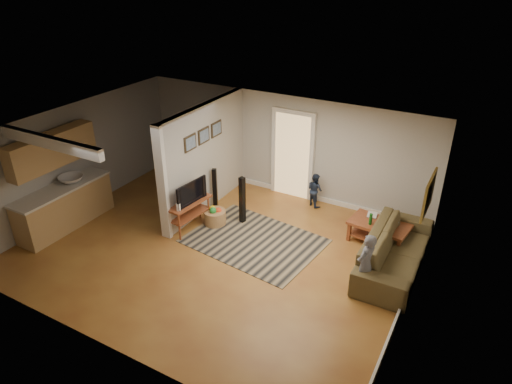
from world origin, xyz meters
TOP-DOWN VIEW (x-y plane):
  - ground at (0.00, 0.00)m, footprint 7.50×7.50m
  - room_shell at (-1.07, 0.43)m, footprint 7.54×6.02m
  - area_rug at (0.52, 0.64)m, footprint 2.90×2.27m
  - sofa at (3.30, 1.15)m, footprint 1.03×2.57m
  - coffee_table at (2.82, 1.85)m, footprint 1.27×0.83m
  - tv_console at (-0.94, 0.39)m, footprint 0.52×1.11m
  - speaker_left at (-0.10, 1.20)m, footprint 0.14×0.14m
  - speaker_right at (-1.00, 1.47)m, footprint 0.13×0.13m
  - toy_basket at (-0.60, 0.84)m, footprint 0.49×0.49m
  - child at (3.00, 0.14)m, footprint 0.41×0.50m
  - toddler at (1.02, 2.70)m, footprint 0.50×0.47m

SIDE VIEW (x-z plane):
  - ground at x=0.00m, z-range 0.00..0.00m
  - sofa at x=3.30m, z-range -0.37..0.37m
  - child at x=3.00m, z-range -0.60..0.60m
  - toddler at x=1.02m, z-range -0.41..0.41m
  - area_rug at x=0.52m, z-range 0.00..0.01m
  - toy_basket at x=-0.60m, z-range -0.04..0.40m
  - coffee_table at x=2.82m, z-range 0.01..0.72m
  - speaker_right at x=-1.00m, z-range 0.00..1.00m
  - speaker_left at x=-0.10m, z-range 0.00..1.11m
  - tv_console at x=-0.94m, z-range 0.15..1.08m
  - room_shell at x=-1.07m, z-range 0.20..2.72m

